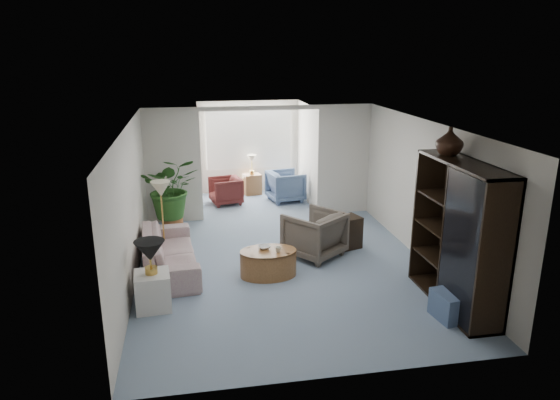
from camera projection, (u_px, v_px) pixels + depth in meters
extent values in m
plane|color=#7F90A8|center=(286.00, 271.00, 8.78)|extent=(6.00, 6.00, 0.00)
plane|color=#7F90A8|center=(255.00, 203.00, 12.64)|extent=(2.60, 2.60, 0.00)
cube|color=silver|center=(173.00, 166.00, 10.93)|extent=(1.20, 0.12, 2.50)
cube|color=silver|center=(344.00, 160.00, 11.57)|extent=(1.20, 0.12, 2.50)
cube|color=silver|center=(260.00, 108.00, 10.91)|extent=(2.60, 0.12, 0.10)
cube|color=white|center=(249.00, 140.00, 13.26)|extent=(2.20, 0.02, 1.50)
cube|color=white|center=(249.00, 140.00, 13.23)|extent=(2.20, 0.02, 1.50)
cube|color=beige|center=(431.00, 170.00, 8.61)|extent=(0.04, 0.50, 0.40)
imported|color=#BAAD9D|center=(169.00, 252.00, 8.75)|extent=(1.05, 2.28, 0.65)
cube|color=silver|center=(153.00, 291.00, 7.45)|extent=(0.54, 0.54, 0.55)
cone|color=black|center=(150.00, 251.00, 7.28)|extent=(0.44, 0.44, 0.30)
cone|color=beige|center=(161.00, 189.00, 9.17)|extent=(0.36, 0.36, 0.28)
cylinder|color=#956236|center=(268.00, 263.00, 8.54)|extent=(1.20, 1.20, 0.45)
imported|color=silver|center=(264.00, 247.00, 8.56)|extent=(0.26, 0.26, 0.05)
imported|color=beige|center=(278.00, 250.00, 8.40)|extent=(0.12, 0.12, 0.09)
imported|color=#574F45|center=(314.00, 234.00, 9.31)|extent=(1.28, 1.29, 0.85)
cube|color=black|center=(346.00, 232.00, 9.75)|extent=(0.61, 0.55, 0.61)
cube|color=black|center=(458.00, 235.00, 7.37)|extent=(0.52, 1.95, 2.16)
imported|color=#321B10|center=(450.00, 141.00, 7.48)|extent=(0.40, 0.40, 0.41)
cube|color=slate|center=(453.00, 305.00, 7.20)|extent=(0.55, 0.55, 0.39)
cylinder|color=#A45A2F|center=(174.00, 225.00, 10.61)|extent=(0.40, 0.40, 0.32)
imported|color=#26561D|center=(171.00, 187.00, 10.38)|extent=(1.15, 1.00, 1.28)
imported|color=slate|center=(286.00, 186.00, 12.73)|extent=(0.97, 0.95, 0.76)
imported|color=#5D2520|center=(226.00, 191.00, 12.49)|extent=(0.85, 0.83, 0.66)
cube|color=#956236|center=(252.00, 184.00, 13.34)|extent=(0.49, 0.42, 0.53)
cube|color=#302B25|center=(474.00, 214.00, 6.84)|extent=(0.30, 0.26, 0.16)
cube|color=#2B2925|center=(467.00, 276.00, 7.09)|extent=(0.30, 0.26, 0.16)
cube|color=#484442|center=(463.00, 240.00, 7.16)|extent=(0.30, 0.26, 0.16)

